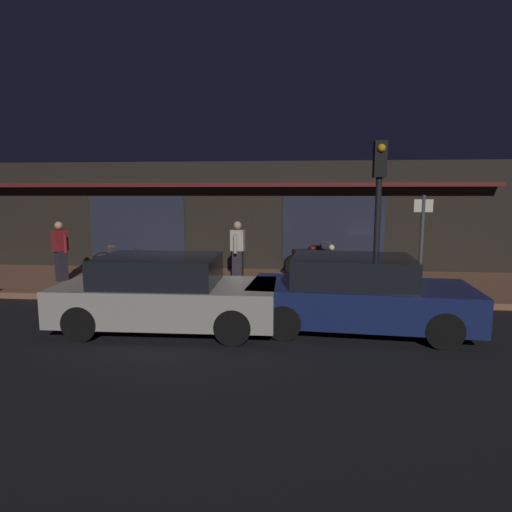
% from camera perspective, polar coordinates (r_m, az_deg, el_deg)
% --- Properties ---
extents(ground_plane, '(60.00, 60.00, 0.00)m').
position_cam_1_polar(ground_plane, '(9.44, -7.44, -7.73)').
color(ground_plane, black).
extents(sidewalk_slab, '(18.00, 4.00, 0.15)m').
position_cam_1_polar(sidewalk_slab, '(12.28, -4.36, -3.58)').
color(sidewalk_slab, brown).
rests_on(sidewalk_slab, ground_plane).
extents(storefront_building, '(18.00, 3.30, 3.60)m').
position_cam_1_polar(storefront_building, '(15.38, -2.30, 5.33)').
color(storefront_building, black).
rests_on(storefront_building, ground_plane).
extents(motorcycle, '(1.61, 0.85, 0.97)m').
position_cam_1_polar(motorcycle, '(13.31, 7.29, -0.20)').
color(motorcycle, black).
rests_on(motorcycle, sidewalk_slab).
extents(bicycle_parked, '(1.46, 0.87, 0.91)m').
position_cam_1_polar(bicycle_parked, '(14.17, -17.53, -0.57)').
color(bicycle_parked, black).
rests_on(bicycle_parked, sidewalk_slab).
extents(person_photographer, '(0.58, 0.44, 1.67)m').
position_cam_1_polar(person_photographer, '(13.23, -24.40, 0.74)').
color(person_photographer, '#28232D').
rests_on(person_photographer, sidewalk_slab).
extents(person_bystander, '(0.41, 0.62, 1.67)m').
position_cam_1_polar(person_bystander, '(12.11, -2.43, 0.85)').
color(person_bystander, '#28232D').
rests_on(person_bystander, sidewalk_slab).
extents(sign_post, '(0.44, 0.09, 2.40)m').
position_cam_1_polar(sign_post, '(11.05, 21.00, 2.11)').
color(sign_post, '#47474C').
rests_on(sign_post, sidewalk_slab).
extents(traffic_light_pole, '(0.24, 0.33, 3.60)m').
position_cam_1_polar(traffic_light_pole, '(8.95, 15.84, 7.24)').
color(traffic_light_pole, black).
rests_on(traffic_light_pole, ground_plane).
extents(parked_car_far, '(4.13, 1.84, 1.42)m').
position_cam_1_polar(parked_car_far, '(8.44, -11.90, -4.83)').
color(parked_car_far, black).
rests_on(parked_car_far, ground_plane).
extents(parked_car_across, '(4.22, 2.06, 1.42)m').
position_cam_1_polar(parked_car_across, '(8.41, 13.15, -4.91)').
color(parked_car_across, black).
rests_on(parked_car_across, ground_plane).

